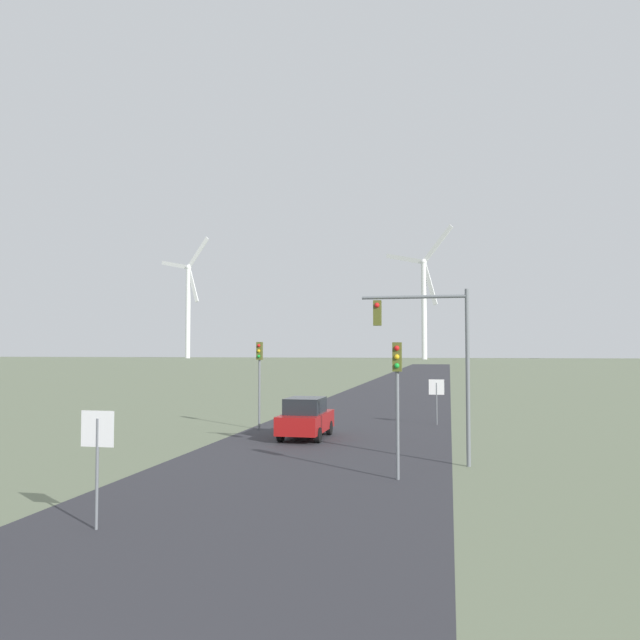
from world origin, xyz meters
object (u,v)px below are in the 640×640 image
object	(u,v)px
stop_sign_near	(97,446)
traffic_light_post_near_right	(397,379)
traffic_light_post_near_left	(259,365)
traffic_light_mast_overhead	(431,342)
car_approaching	(306,418)
stop_sign_far	(437,393)
wind_turbine_far_left	(188,302)
wind_turbine_left	(424,298)

from	to	relation	value
stop_sign_near	traffic_light_post_near_right	xyz separation A→B (m)	(6.12, 6.68, 1.24)
traffic_light_post_near_left	traffic_light_mast_overhead	distance (m)	11.97
traffic_light_post_near_left	car_approaching	bearing A→B (deg)	-41.44
stop_sign_far	car_approaching	size ratio (longest dim) A/B	0.58
traffic_light_post_near_right	wind_turbine_far_left	size ratio (longest dim) A/B	0.08
traffic_light_post_near_right	car_approaching	bearing A→B (deg)	120.54
stop_sign_far	wind_turbine_far_left	xyz separation A→B (m)	(-118.19, 236.66, 24.40)
stop_sign_near	traffic_light_post_near_left	size ratio (longest dim) A/B	0.60
wind_turbine_far_left	wind_turbine_left	world-z (taller)	wind_turbine_far_left
traffic_light_mast_overhead	wind_turbine_left	xyz separation A→B (m)	(-9.40, 236.12, 20.81)
traffic_light_post_near_left	wind_turbine_far_left	world-z (taller)	wind_turbine_far_left
wind_turbine_left	traffic_light_post_near_left	bearing A→B (deg)	-89.84
stop_sign_near	car_approaching	bearing A→B (deg)	84.83
stop_sign_near	stop_sign_far	world-z (taller)	stop_sign_near
traffic_light_mast_overhead	traffic_light_post_near_left	bearing A→B (deg)	137.23
wind_turbine_far_left	traffic_light_mast_overhead	bearing A→B (deg)	-64.54
traffic_light_post_near_right	traffic_light_post_near_left	bearing A→B (deg)	125.90
traffic_light_post_near_right	wind_turbine_far_left	world-z (taller)	wind_turbine_far_left
stop_sign_near	wind_turbine_far_left	distance (m)	281.70
car_approaching	stop_sign_far	bearing A→B (deg)	47.69
traffic_light_mast_overhead	car_approaching	world-z (taller)	traffic_light_mast_overhead
traffic_light_mast_overhead	car_approaching	xyz separation A→B (m)	(-5.74, 5.44, -3.36)
traffic_light_post_near_right	traffic_light_mast_overhead	distance (m)	3.08
traffic_light_post_near_left	traffic_light_mast_overhead	xyz separation A→B (m)	(8.75, -8.10, 1.08)
stop_sign_near	wind_turbine_far_left	world-z (taller)	wind_turbine_far_left
stop_sign_far	traffic_light_post_near_left	bearing A→B (deg)	-157.60
traffic_light_post_near_left	wind_turbine_left	size ratio (longest dim) A/B	0.08
car_approaching	wind_turbine_left	xyz separation A→B (m)	(-3.66, 230.68, 24.17)
wind_turbine_far_left	wind_turbine_left	bearing A→B (deg)	-6.40
stop_sign_far	traffic_light_mast_overhead	world-z (taller)	traffic_light_mast_overhead
stop_sign_far	traffic_light_mast_overhead	bearing A→B (deg)	-89.71
traffic_light_post_near_right	car_approaching	world-z (taller)	traffic_light_post_near_right
stop_sign_far	traffic_light_mast_overhead	distance (m)	11.96
stop_sign_far	wind_turbine_far_left	bearing A→B (deg)	116.54
traffic_light_post_near_right	wind_turbine_far_left	xyz separation A→B (m)	(-117.30, 251.01, 22.99)
stop_sign_near	traffic_light_mast_overhead	size ratio (longest dim) A/B	0.43
traffic_light_post_near_right	traffic_light_mast_overhead	xyz separation A→B (m)	(0.96, 2.67, 1.19)
traffic_light_post_near_left	stop_sign_far	bearing A→B (deg)	22.40
car_approaching	wind_turbine_far_left	world-z (taller)	wind_turbine_far_left
wind_turbine_left	traffic_light_mast_overhead	bearing A→B (deg)	-87.72
traffic_light_post_near_left	wind_turbine_left	bearing A→B (deg)	90.16
traffic_light_post_near_right	car_approaching	size ratio (longest dim) A/B	1.02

